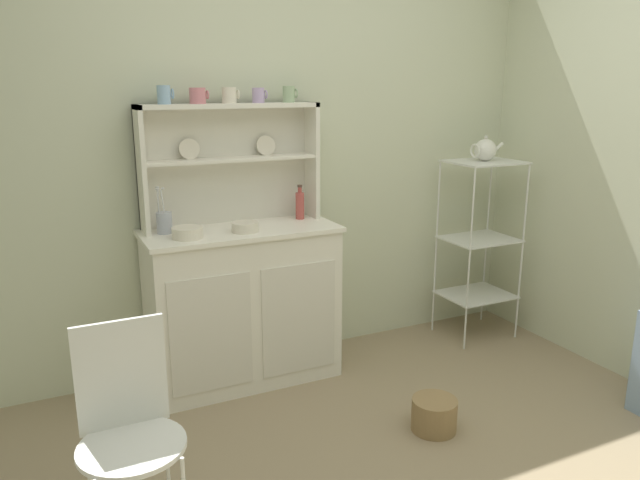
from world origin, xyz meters
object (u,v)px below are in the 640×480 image
at_px(utensil_jar, 164,222).
at_px(porcelain_teapot, 485,150).
at_px(bakers_rack, 480,231).
at_px(bowl_mixing_large, 187,233).
at_px(hutch_cabinet, 243,304).
at_px(jam_bottle, 300,205).
at_px(hutch_shelf_unit, 229,154).
at_px(wire_chair, 128,420).
at_px(cup_sky_0, 164,95).
at_px(floor_basket, 434,415).

bearing_deg(utensil_jar, porcelain_teapot, -3.96).
bearing_deg(bakers_rack, porcelain_teapot, -180.00).
bearing_deg(utensil_jar, bowl_mixing_large, -61.57).
distance_m(hutch_cabinet, jam_bottle, 0.64).
height_order(hutch_shelf_unit, bowl_mixing_large, hutch_shelf_unit).
distance_m(wire_chair, utensil_jar, 1.29).
xyz_separation_m(bowl_mixing_large, porcelain_teapot, (1.88, 0.02, 0.32)).
bearing_deg(cup_sky_0, hutch_shelf_unit, 6.93).
relative_size(hutch_shelf_unit, bowl_mixing_large, 6.28).
xyz_separation_m(hutch_cabinet, cup_sky_0, (-0.33, 0.12, 1.12)).
relative_size(wire_chair, bowl_mixing_large, 5.49).
bearing_deg(cup_sky_0, wire_chair, -110.18).
bearing_deg(floor_basket, jam_bottle, 104.75).
distance_m(bakers_rack, bowl_mixing_large, 1.89).
height_order(hutch_shelf_unit, floor_basket, hutch_shelf_unit).
xyz_separation_m(cup_sky_0, jam_bottle, (0.72, -0.04, -0.61)).
height_order(wire_chair, floor_basket, wire_chair).
xyz_separation_m(cup_sky_0, porcelain_teapot, (1.91, -0.18, -0.35)).
bearing_deg(bakers_rack, bowl_mixing_large, -179.54).
height_order(jam_bottle, porcelain_teapot, porcelain_teapot).
distance_m(cup_sky_0, porcelain_teapot, 1.95).
distance_m(floor_basket, porcelain_teapot, 1.70).
distance_m(bakers_rack, utensil_jar, 1.98).
bearing_deg(bowl_mixing_large, utensil_jar, 118.43).
relative_size(floor_basket, jam_bottle, 1.11).
xyz_separation_m(wire_chair, utensil_jar, (0.39, 1.16, 0.41)).
height_order(cup_sky_0, utensil_jar, cup_sky_0).
distance_m(utensil_jar, porcelain_teapot, 1.99).
bearing_deg(floor_basket, wire_chair, -172.76).
bearing_deg(cup_sky_0, bakers_rack, -5.39).
height_order(hutch_cabinet, floor_basket, hutch_cabinet).
relative_size(hutch_shelf_unit, jam_bottle, 4.96).
xyz_separation_m(hutch_cabinet, bakers_rack, (1.58, -0.06, 0.26)).
distance_m(hutch_shelf_unit, porcelain_teapot, 1.59).
distance_m(hutch_cabinet, bakers_rack, 1.60).
bearing_deg(utensil_jar, hutch_cabinet, -11.40).
xyz_separation_m(floor_basket, bowl_mixing_large, (-0.95, 0.83, 0.82)).
height_order(floor_basket, cup_sky_0, cup_sky_0).
bearing_deg(porcelain_teapot, hutch_cabinet, 177.89).
bearing_deg(porcelain_teapot, utensil_jar, 176.04).
height_order(wire_chair, jam_bottle, jam_bottle).
xyz_separation_m(hutch_cabinet, utensil_jar, (-0.39, 0.08, 0.48)).
distance_m(bowl_mixing_large, jam_bottle, 0.71).
distance_m(floor_basket, jam_bottle, 1.34).
bearing_deg(hutch_shelf_unit, floor_basket, -58.81).
distance_m(wire_chair, porcelain_teapot, 2.66).
bearing_deg(bakers_rack, cup_sky_0, 174.61).
height_order(bakers_rack, porcelain_teapot, porcelain_teapot).
xyz_separation_m(wire_chair, floor_basket, (1.42, 0.18, -0.44)).
relative_size(bakers_rack, utensil_jar, 4.69).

